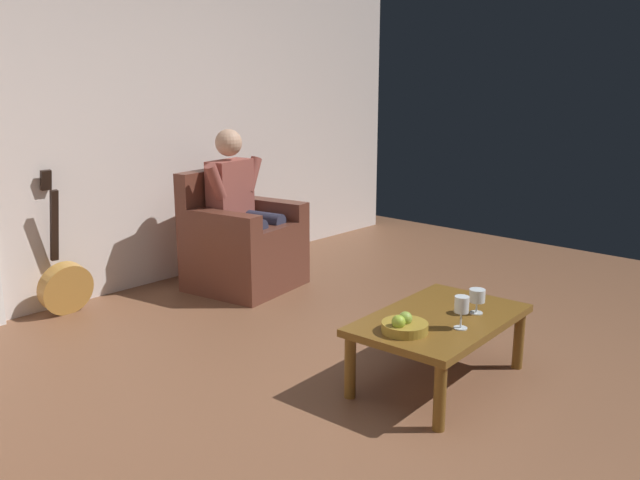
# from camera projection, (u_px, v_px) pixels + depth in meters

# --- Properties ---
(ground_plane) EXTENTS (7.31, 7.31, 0.00)m
(ground_plane) POSITION_uv_depth(u_px,v_px,m) (431.00, 407.00, 3.36)
(ground_plane) COLOR brown
(wall_back) EXTENTS (6.49, 0.06, 2.66)m
(wall_back) POSITION_uv_depth(u_px,v_px,m) (109.00, 119.00, 4.92)
(wall_back) COLOR silver
(wall_back) RESTS_ON ground
(armchair) EXTENTS (0.87, 0.84, 0.93)m
(armchair) POSITION_uv_depth(u_px,v_px,m) (242.00, 245.00, 5.24)
(armchair) COLOR brown
(armchair) RESTS_ON ground
(person_seated) EXTENTS (0.65, 0.61, 1.25)m
(person_seated) POSITION_uv_depth(u_px,v_px,m) (242.00, 203.00, 5.15)
(person_seated) COLOR brown
(person_seated) RESTS_ON ground
(coffee_table) EXTENTS (1.03, 0.67, 0.38)m
(coffee_table) POSITION_uv_depth(u_px,v_px,m) (440.00, 325.00, 3.57)
(coffee_table) COLOR brown
(coffee_table) RESTS_ON ground
(guitar) EXTENTS (0.37, 0.25, 1.02)m
(guitar) POSITION_uv_depth(u_px,v_px,m) (65.00, 283.00, 4.65)
(guitar) COLOR #BA8339
(guitar) RESTS_ON ground
(wine_glass_near) EXTENTS (0.09, 0.09, 0.14)m
(wine_glass_near) POSITION_uv_depth(u_px,v_px,m) (477.00, 297.00, 3.58)
(wine_glass_near) COLOR silver
(wine_glass_near) RESTS_ON coffee_table
(wine_glass_far) EXTENTS (0.07, 0.07, 0.17)m
(wine_glass_far) POSITION_uv_depth(u_px,v_px,m) (462.00, 307.00, 3.36)
(wine_glass_far) COLOR silver
(wine_glass_far) RESTS_ON coffee_table
(fruit_bowl) EXTENTS (0.24, 0.24, 0.11)m
(fruit_bowl) POSITION_uv_depth(u_px,v_px,m) (404.00, 326.00, 3.33)
(fruit_bowl) COLOR olive
(fruit_bowl) RESTS_ON coffee_table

